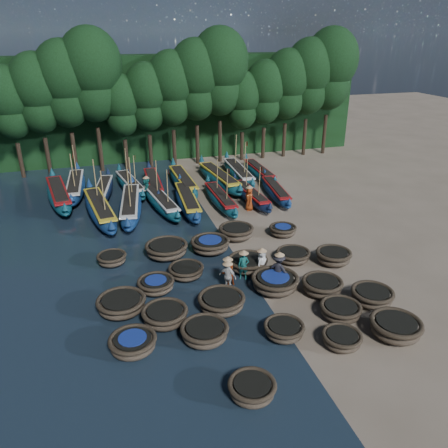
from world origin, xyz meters
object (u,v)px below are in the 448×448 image
object	(u,v)px
coracle_2	(252,389)
coracle_9	(372,296)
long_boat_17	(259,172)
coracle_21	(167,249)
long_boat_8	(276,191)
fisherman_5	(147,187)
coracle_23	(236,232)
coracle_3	(342,339)
long_boat_3	(130,205)
long_boat_5	(187,201)
coracle_6	(205,332)
long_boat_14	(183,181)
long_boat_9	(59,195)
coracle_17	(248,263)
long_boat_10	(75,186)
long_boat_6	(220,199)
fisherman_4	(228,275)
long_boat_16	(238,173)
coracle_11	(165,315)
coracle_8	(341,310)
long_boat_11	(103,191)
long_boat_15	(219,178)
coracle_7	(284,330)
coracle_4	(396,327)
long_boat_4	(161,202)
long_boat_2	(100,209)
coracle_15	(156,285)
coracle_5	(133,343)
coracle_16	(186,271)
fisherman_1	(244,264)
fisherman_3	(279,269)
long_boat_7	(251,195)
coracle_22	(210,244)
coracle_14	(322,286)
coracle_10	(121,304)
fisherman_6	(249,198)
coracle_19	(333,256)
coracle_24	(283,230)
coracle_13	(275,282)

from	to	relation	value
coracle_2	coracle_9	bearing A→B (deg)	27.48
long_boat_17	coracle_21	bearing A→B (deg)	-129.71
long_boat_8	fisherman_5	xyz separation A→B (m)	(-9.77, 2.71, 0.39)
coracle_2	coracle_23	size ratio (longest dim) A/B	0.83
coracle_3	coracle_21	distance (m)	11.46
long_boat_3	long_boat_5	xyz separation A→B (m)	(4.14, -0.18, -0.04)
coracle_6	coracle_23	world-z (taller)	coracle_23
long_boat_14	coracle_21	bearing A→B (deg)	-106.95
coracle_21	long_boat_9	size ratio (longest dim) A/B	0.32
coracle_3	long_boat_8	xyz separation A→B (m)	(4.28, 17.40, 0.12)
long_boat_17	coracle_6	bearing A→B (deg)	-116.31
long_boat_3	long_boat_5	bearing A→B (deg)	4.87
long_boat_3	long_boat_8	distance (m)	11.32
coracle_17	long_boat_10	distance (m)	18.21
long_boat_6	fisherman_4	distance (m)	11.86
long_boat_16	coracle_11	bearing A→B (deg)	-114.72
coracle_3	coracle_8	world-z (taller)	coracle_8
long_boat_11	long_boat_15	size ratio (longest dim) A/B	0.84
coracle_7	coracle_23	xyz separation A→B (m)	(1.02, 9.84, 0.10)
coracle_4	coracle_21	xyz separation A→B (m)	(-8.19, 10.05, -0.01)
fisherman_4	fisherman_5	size ratio (longest dim) A/B	0.95
long_boat_11	fisherman_4	size ratio (longest dim) A/B	4.25
long_boat_4	long_boat_2	bearing A→B (deg)	177.15
coracle_8	coracle_15	bearing A→B (deg)	149.30
long_boat_3	coracle_11	bearing A→B (deg)	-81.70
coracle_5	long_boat_3	world-z (taller)	long_boat_3
coracle_16	coracle_23	xyz separation A→B (m)	(4.02, 3.75, 0.09)
coracle_16	fisherman_5	distance (m)	12.80
coracle_23	fisherman_1	world-z (taller)	fisherman_1
long_boat_6	coracle_23	bearing A→B (deg)	-96.73
fisherman_3	coracle_4	bearing A→B (deg)	169.57
long_boat_7	fisherman_4	bearing A→B (deg)	-117.88
coracle_22	long_boat_8	size ratio (longest dim) A/B	0.34
coracle_14	long_boat_3	distance (m)	15.71
fisherman_1	coracle_22	bearing A→B (deg)	129.41
coracle_21	long_boat_11	world-z (taller)	long_boat_11
coracle_14	coracle_17	xyz separation A→B (m)	(-2.78, 3.28, -0.02)
coracle_3	coracle_9	xyz separation A→B (m)	(3.00, 2.34, 0.08)
long_boat_9	fisherman_4	world-z (taller)	fisherman_4
coracle_10	long_boat_8	world-z (taller)	long_boat_8
long_boat_2	long_boat_5	size ratio (longest dim) A/B	1.08
long_boat_14	coracle_15	bearing A→B (deg)	-107.34
long_boat_8	coracle_15	bearing A→B (deg)	-128.46
coracle_4	coracle_22	distance (m)	11.39
long_boat_4	fisherman_6	world-z (taller)	long_boat_4
long_boat_11	long_boat_14	bearing A→B (deg)	13.31
coracle_4	coracle_19	world-z (taller)	coracle_4
long_boat_7	coracle_24	bearing A→B (deg)	-93.73
coracle_11	coracle_17	distance (m)	6.22
long_boat_16	coracle_13	bearing A→B (deg)	-100.02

